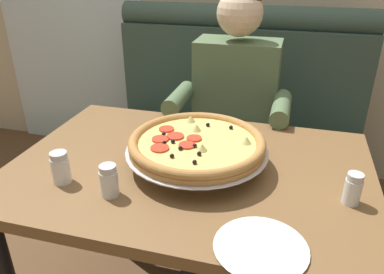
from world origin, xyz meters
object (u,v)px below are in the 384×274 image
at_px(dining_table, 190,189).
at_px(diner_main, 232,110).
at_px(shaker_parmesan, 352,191).
at_px(pizza, 197,144).
at_px(shaker_pepper_flakes, 109,183).
at_px(shaker_oregano, 61,170).
at_px(plate_near_left, 261,245).
at_px(booth_bench, 231,142).

relative_size(dining_table, diner_main, 0.94).
bearing_deg(shaker_parmesan, pizza, 169.59).
bearing_deg(shaker_pepper_flakes, shaker_oregano, 171.91).
bearing_deg(shaker_oregano, plate_near_left, -12.01).
relative_size(shaker_parmesan, plate_near_left, 0.41).
xyz_separation_m(dining_table, diner_main, (0.04, 0.62, 0.06)).
distance_m(pizza, shaker_oregano, 0.43).
bearing_deg(pizza, shaker_parmesan, -10.41).
xyz_separation_m(shaker_parmesan, plate_near_left, (-0.23, -0.26, -0.03)).
bearing_deg(dining_table, diner_main, 86.53).
distance_m(shaker_parmesan, shaker_oregano, 0.86).
bearing_deg(booth_bench, shaker_pepper_flakes, -99.15).
bearing_deg(shaker_oregano, diner_main, 64.43).
height_order(shaker_oregano, plate_near_left, shaker_oregano).
height_order(diner_main, pizza, diner_main).
height_order(booth_bench, shaker_parmesan, booth_bench).
xyz_separation_m(pizza, shaker_oregano, (-0.38, -0.21, -0.04)).
xyz_separation_m(booth_bench, diner_main, (0.04, -0.27, 0.31)).
distance_m(pizza, shaker_pepper_flakes, 0.31).
distance_m(dining_table, shaker_oregano, 0.43).
relative_size(dining_table, shaker_oregano, 11.62).
bearing_deg(booth_bench, diner_main, -82.01).
relative_size(shaker_parmesan, shaker_oregano, 0.93).
height_order(pizza, shaker_pepper_flakes, pizza).
xyz_separation_m(diner_main, shaker_parmesan, (0.46, -0.69, 0.08)).
relative_size(booth_bench, plate_near_left, 6.24).
height_order(pizza, plate_near_left, pizza).
xyz_separation_m(dining_table, shaker_pepper_flakes, (-0.18, -0.23, 0.14)).
height_order(booth_bench, pizza, booth_bench).
distance_m(diner_main, shaker_oregano, 0.91).
distance_m(shaker_parmesan, plate_near_left, 0.34).
height_order(shaker_pepper_flakes, shaker_parmesan, shaker_pepper_flakes).
bearing_deg(pizza, shaker_pepper_flakes, -130.57).
distance_m(diner_main, shaker_pepper_flakes, 0.87).
bearing_deg(shaker_oregano, shaker_pepper_flakes, -8.09).
bearing_deg(pizza, booth_bench, 91.47).
xyz_separation_m(booth_bench, dining_table, (0.00, -0.88, 0.25)).
relative_size(diner_main, pizza, 2.72).
distance_m(diner_main, pizza, 0.62).
relative_size(dining_table, shaker_parmesan, 12.53).
bearing_deg(shaker_oregano, pizza, 29.14).
height_order(diner_main, shaker_pepper_flakes, diner_main).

